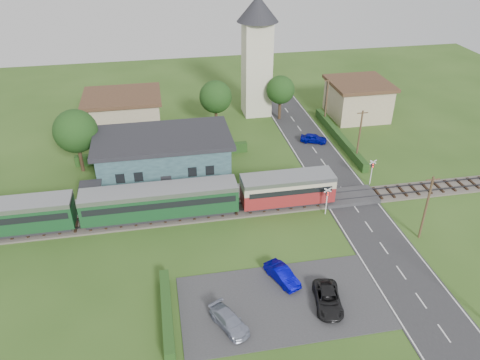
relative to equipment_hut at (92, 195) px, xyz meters
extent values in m
plane|color=#2D4C19|center=(18.00, -5.20, -1.75)|extent=(120.00, 120.00, 0.00)
cube|color=#4C443D|center=(18.00, -3.20, -1.65)|extent=(76.00, 3.20, 0.20)
cube|color=#3F3F47|center=(18.00, -3.92, -1.33)|extent=(76.00, 0.08, 0.15)
cube|color=#3F3F47|center=(18.00, -2.48, -1.33)|extent=(76.00, 0.08, 0.15)
cube|color=#28282B|center=(28.00, -5.20, -1.72)|extent=(6.00, 70.00, 0.05)
cube|color=#333335|center=(16.50, -17.20, -1.71)|extent=(17.00, 9.00, 0.08)
cube|color=#333335|center=(28.00, -3.20, -1.52)|extent=(6.20, 3.40, 0.45)
cube|color=gray|center=(8.00, 0.00, -1.52)|extent=(30.00, 3.00, 0.45)
cube|color=beige|center=(0.00, 0.00, -0.10)|extent=(2.00, 2.00, 2.40)
cube|color=#232328|center=(0.00, 0.00, 1.18)|extent=(2.30, 2.30, 0.15)
cube|color=#2A464E|center=(8.00, 5.80, 0.65)|extent=(15.00, 8.00, 4.80)
cube|color=#232328|center=(8.00, 5.80, 3.30)|extent=(16.00, 9.00, 0.50)
cube|color=#232328|center=(8.00, 1.86, -0.65)|extent=(1.20, 0.12, 2.20)
cube|color=black|center=(3.00, 1.86, 0.65)|extent=(1.00, 0.12, 1.20)
cube|color=black|center=(5.00, 1.86, 0.65)|extent=(1.00, 0.12, 1.20)
cube|color=black|center=(11.00, 1.86, 0.65)|extent=(1.00, 0.12, 1.20)
cube|color=black|center=(13.00, 1.86, 0.65)|extent=(1.00, 0.12, 1.20)
cube|color=#232328|center=(20.77, -3.20, -1.16)|extent=(9.00, 2.20, 0.50)
cube|color=maroon|center=(20.77, -3.20, -0.16)|extent=(10.00, 2.80, 1.80)
cube|color=beige|center=(20.77, -3.20, 1.09)|extent=(10.00, 2.82, 0.90)
cube|color=black|center=(20.77, -3.20, 0.74)|extent=(9.00, 2.88, 0.60)
cube|color=gray|center=(20.77, -3.20, 1.74)|extent=(10.00, 2.90, 0.45)
cube|color=#232328|center=(7.17, -3.20, -1.16)|extent=(15.20, 2.20, 0.50)
cube|color=#144120|center=(7.17, -3.20, 0.34)|extent=(16.00, 2.80, 2.60)
cube|color=black|center=(7.17, -3.20, 0.74)|extent=(15.40, 2.86, 0.70)
cube|color=gray|center=(7.17, -3.20, 1.74)|extent=(16.00, 2.90, 0.50)
cube|color=beige|center=(23.00, 22.80, 5.25)|extent=(4.00, 4.00, 14.00)
cone|color=#232328|center=(23.00, 22.80, 14.05)|extent=(6.00, 6.00, 3.60)
cube|color=tan|center=(3.00, 19.80, 0.75)|extent=(10.00, 8.00, 5.00)
cube|color=#472D1E|center=(3.00, 19.80, 3.50)|extent=(10.80, 8.80, 0.50)
cube|color=tan|center=(38.00, 18.80, 0.75)|extent=(8.00, 8.00, 5.00)
cube|color=#472D1E|center=(38.00, 18.80, 3.50)|extent=(8.80, 8.80, 0.50)
cube|color=#193814|center=(7.00, -17.20, -1.15)|extent=(0.80, 9.00, 1.20)
cube|color=#193814|center=(32.20, 10.80, -1.15)|extent=(0.80, 18.00, 1.20)
cube|color=#193814|center=(8.00, 10.30, -1.10)|extent=(22.00, 0.80, 1.30)
cylinder|color=#332316|center=(-2.00, 8.80, 0.32)|extent=(0.44, 0.44, 4.12)
sphere|color=#143311|center=(-2.00, 8.80, 3.65)|extent=(5.20, 5.20, 5.20)
cylinder|color=#332316|center=(16.00, 17.80, 0.18)|extent=(0.44, 0.44, 3.85)
sphere|color=#143311|center=(16.00, 17.80, 3.29)|extent=(4.60, 4.60, 4.60)
cylinder|color=#332316|center=(26.00, 19.80, 0.04)|extent=(0.44, 0.44, 3.58)
sphere|color=#143311|center=(26.00, 19.80, 2.93)|extent=(4.20, 4.20, 4.20)
cylinder|color=#473321|center=(32.20, -11.20, 1.75)|extent=(0.22, 0.22, 7.00)
cube|color=#473321|center=(32.20, -11.20, 4.95)|extent=(1.40, 0.10, 0.10)
cylinder|color=#473321|center=(32.20, 4.80, 1.75)|extent=(0.22, 0.22, 7.00)
cube|color=#473321|center=(32.20, 4.80, 4.95)|extent=(1.40, 0.10, 0.10)
cylinder|color=#473321|center=(32.20, 16.80, 1.75)|extent=(0.22, 0.22, 7.00)
cube|color=#473321|center=(32.20, 16.80, 4.95)|extent=(1.40, 0.10, 0.10)
cylinder|color=silver|center=(24.40, -5.60, -0.25)|extent=(0.12, 0.12, 3.00)
cube|color=#232328|center=(24.40, -5.60, 0.85)|extent=(0.35, 0.18, 0.55)
sphere|color=#FF190C|center=(24.40, -5.72, 1.00)|extent=(0.14, 0.14, 0.14)
sphere|color=#FF190C|center=(24.40, -5.72, 0.70)|extent=(0.14, 0.14, 0.14)
cube|color=silver|center=(24.40, -5.60, 1.25)|extent=(0.84, 0.05, 0.55)
cube|color=silver|center=(24.40, -5.60, 1.25)|extent=(0.84, 0.05, 0.55)
cylinder|color=silver|center=(31.60, -0.80, -0.25)|extent=(0.12, 0.12, 3.00)
cube|color=#232328|center=(31.60, -0.80, 0.85)|extent=(0.35, 0.18, 0.55)
sphere|color=#FF190C|center=(31.60, -0.92, 1.00)|extent=(0.14, 0.14, 0.14)
sphere|color=#FF190C|center=(31.60, -0.92, 0.70)|extent=(0.14, 0.14, 0.14)
cube|color=silver|center=(31.60, -0.80, 1.25)|extent=(0.84, 0.05, 0.55)
cube|color=silver|center=(31.60, -0.80, 1.25)|extent=(0.84, 0.05, 0.55)
cylinder|color=#3F3F47|center=(-4.00, 14.80, 0.75)|extent=(0.14, 0.14, 5.00)
sphere|color=orange|center=(-4.00, 14.80, 3.25)|extent=(0.30, 0.30, 0.30)
cylinder|color=#3F3F47|center=(34.00, 21.80, 0.75)|extent=(0.14, 0.14, 5.00)
sphere|color=orange|center=(34.00, 21.80, 3.25)|extent=(0.30, 0.30, 0.30)
imported|color=#04088D|center=(28.56, 11.02, -1.08)|extent=(3.88, 2.74, 1.23)
imported|color=#00008A|center=(17.15, -14.70, -1.03)|extent=(2.72, 4.10, 1.28)
imported|color=#8B91A6|center=(11.75, -18.94, -1.09)|extent=(3.21, 4.27, 1.15)
imported|color=black|center=(20.10, -18.21, -1.04)|extent=(2.85, 4.79, 1.25)
imported|color=gray|center=(13.63, -0.70, -0.47)|extent=(0.64, 0.46, 1.65)
imported|color=gray|center=(0.45, -0.02, -0.42)|extent=(0.92, 1.03, 1.76)
camera|label=1|loc=(7.84, -44.26, 27.13)|focal=35.00mm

